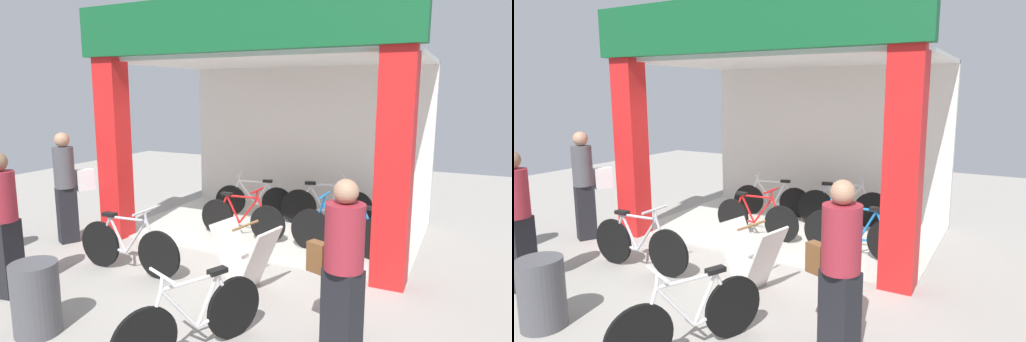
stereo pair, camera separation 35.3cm
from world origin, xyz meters
The scene contains 13 objects.
ground_plane centered at (0.00, 0.00, 0.00)m, with size 17.61×17.61×0.00m, color #9E9991.
shop_facade centered at (0.00, 1.46, 1.93)m, with size 5.01×3.23×3.62m.
bicycle_inside_0 centered at (-0.68, 2.03, 0.33)m, with size 1.47×0.47×0.82m.
bicycle_inside_1 centered at (1.42, 0.72, 0.36)m, with size 1.62×0.44×0.89m.
bicycle_inside_2 centered at (-0.29, 0.78, 0.34)m, with size 1.53×0.42×0.84m.
bicycle_inside_3 centered at (0.74, 2.08, 0.36)m, with size 1.56×0.58×0.90m.
bicycle_parked_0 centered at (0.87, -2.33, 0.34)m, with size 0.65×1.45×0.86m.
bicycle_parked_1 centered at (-0.97, -1.12, 0.36)m, with size 1.62×0.44×0.89m.
sandwich_board_sign centered at (0.68, -0.93, 0.41)m, with size 0.82×0.60×0.83m.
pedestrian_0 centered at (-2.68, -0.56, 0.91)m, with size 0.48×0.64×1.75m.
pedestrian_1 centered at (2.04, -1.65, 0.84)m, with size 0.62×0.46×1.62m.
pedestrian_3 centered at (-1.78, -2.27, 0.88)m, with size 0.38×0.54×1.70m.
trash_bin centered at (-0.74, -2.70, 0.36)m, with size 0.45×0.45×0.73m, color #4C4C51.
Camera 1 is at (3.03, -5.45, 2.38)m, focal length 31.46 mm.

